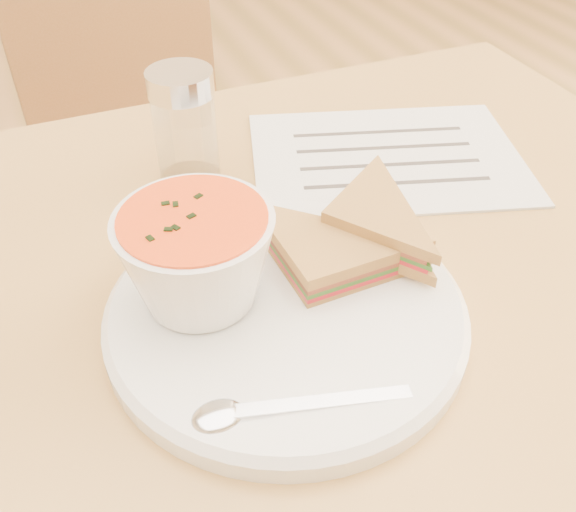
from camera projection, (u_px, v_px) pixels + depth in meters
name	position (u px, v px, depth m)	size (l,w,h in m)	color
dining_table	(262.00, 498.00, 0.80)	(1.00, 0.70, 0.75)	olive
chair_far	(162.00, 194.00, 1.22)	(0.38, 0.38, 0.85)	brown
plate	(286.00, 314.00, 0.51)	(0.29, 0.29, 0.02)	white
soup_bowl	(198.00, 262.00, 0.48)	(0.12, 0.12, 0.08)	white
sandwich_half_a	(308.00, 299.00, 0.49)	(0.11, 0.11, 0.03)	#B08B3E
sandwich_half_b	(321.00, 228.00, 0.54)	(0.11, 0.11, 0.03)	#B08B3E
spoon	(297.00, 406.00, 0.43)	(0.18, 0.04, 0.01)	silver
paper_menu	(387.00, 157.00, 0.70)	(0.29, 0.21, 0.00)	silver
condiment_shaker	(185.00, 127.00, 0.64)	(0.06, 0.06, 0.12)	silver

